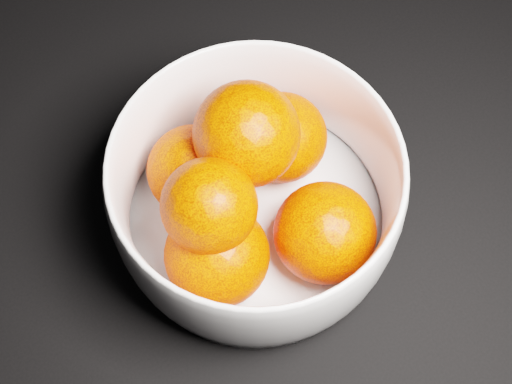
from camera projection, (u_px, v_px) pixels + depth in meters
bowl at (256, 195)px, 0.51m from camera, size 0.21×0.21×0.10m
orange_pile at (248, 190)px, 0.50m from camera, size 0.16×0.16×0.12m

